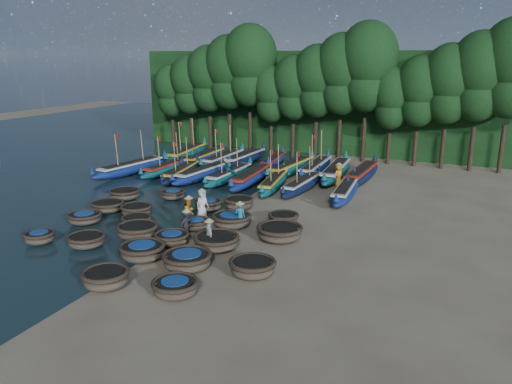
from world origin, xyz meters
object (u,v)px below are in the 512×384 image
at_px(coracle_23, 239,203).
at_px(long_boat_17, 362,174).
at_px(coracle_16, 136,210).
at_px(long_boat_2, 181,172).
at_px(coracle_15, 108,206).
at_px(fisherman_4, 209,233).
at_px(long_boat_7, 303,184).
at_px(coracle_19, 280,232).
at_px(long_boat_14, 291,168).
at_px(long_boat_5, 251,177).
at_px(long_boat_3, 203,173).
at_px(fisherman_2, 189,211).
at_px(fisherman_3, 187,223).
at_px(coracle_21, 173,194).
at_px(long_boat_16, 336,171).
at_px(long_boat_0, 132,168).
at_px(fisherman_5, 228,172).
at_px(coracle_8, 187,260).
at_px(long_boat_4, 230,175).
at_px(long_boat_6, 274,183).
at_px(fisherman_6, 339,175).
at_px(long_boat_1, 169,167).
at_px(coracle_6, 86,240).
at_px(coracle_24, 283,218).
at_px(long_boat_9, 187,153).
at_px(long_boat_8, 346,190).
at_px(coracle_13, 172,238).
at_px(coracle_18, 232,220).
at_px(long_boat_11, 223,159).
at_px(coracle_5, 40,237).
at_px(coracle_22, 208,204).
at_px(coracle_10, 85,218).
at_px(long_boat_13, 273,161).
at_px(coracle_3, 106,278).
at_px(long_boat_10, 204,158).
at_px(coracle_9, 253,267).
at_px(coracle_20, 125,194).
at_px(fisherman_0, 202,203).
at_px(coracle_17, 196,224).
at_px(long_boat_12, 245,158).
at_px(coracle_11, 137,221).

xyz_separation_m(coracle_23, long_boat_17, (5.62, 10.67, 0.13)).
relative_size(coracle_16, long_boat_2, 0.30).
bearing_deg(coracle_15, fisherman_4, -17.23).
relative_size(coracle_16, long_boat_7, 0.30).
xyz_separation_m(coracle_19, long_boat_14, (-4.68, 14.63, 0.10)).
bearing_deg(long_boat_5, long_boat_14, 64.30).
height_order(long_boat_3, fisherman_2, fisherman_2).
relative_size(coracle_23, fisherman_3, 1.13).
distance_m(coracle_21, long_boat_16, 13.48).
bearing_deg(long_boat_0, long_boat_7, 11.98).
xyz_separation_m(long_boat_0, fisherman_5, (8.68, 0.63, 0.35)).
height_order(coracle_8, long_boat_4, long_boat_4).
bearing_deg(long_boat_3, coracle_15, -91.18).
distance_m(fisherman_2, fisherman_4, 3.73).
distance_m(long_boat_4, fisherman_2, 10.76).
distance_m(coracle_8, long_boat_17, 20.36).
bearing_deg(long_boat_14, long_boat_3, -135.84).
bearing_deg(long_boat_14, long_boat_6, -78.81).
relative_size(coracle_19, fisherman_6, 1.41).
bearing_deg(long_boat_1, coracle_6, -69.82).
xyz_separation_m(long_boat_4, fisherman_3, (3.49, -11.99, 0.29)).
xyz_separation_m(coracle_24, long_boat_9, (-15.09, 13.87, 0.21)).
xyz_separation_m(coracle_21, long_boat_8, (10.75, 5.21, 0.16)).
xyz_separation_m(coracle_13, coracle_18, (1.61, 3.72, 0.08)).
relative_size(long_boat_17, fisherman_5, 4.38).
distance_m(long_boat_5, long_boat_11, 7.27).
height_order(coracle_18, fisherman_2, fisherman_2).
relative_size(coracle_24, long_boat_1, 0.27).
distance_m(coracle_24, fisherman_4, 5.49).
height_order(coracle_16, long_boat_1, long_boat_1).
distance_m(coracle_5, coracle_22, 10.12).
distance_m(coracle_10, long_boat_11, 17.66).
bearing_deg(coracle_5, coracle_16, 72.68).
distance_m(coracle_10, long_boat_13, 19.26).
distance_m(long_boat_1, long_boat_14, 10.19).
height_order(coracle_3, long_boat_10, long_boat_10).
distance_m(coracle_23, long_boat_13, 12.84).
height_order(coracle_24, long_boat_9, long_boat_9).
height_order(coracle_9, coracle_20, coracle_9).
height_order(coracle_5, coracle_19, coracle_19).
bearing_deg(fisherman_0, coracle_15, 124.65).
distance_m(long_boat_8, fisherman_4, 12.75).
height_order(long_boat_6, long_boat_17, long_boat_6).
relative_size(coracle_22, long_boat_0, 0.24).
xyz_separation_m(coracle_6, long_boat_13, (1.65, 21.62, 0.11)).
xyz_separation_m(coracle_10, coracle_18, (8.18, 2.95, 0.07)).
relative_size(coracle_17, long_boat_12, 0.22).
xyz_separation_m(long_boat_6, long_boat_17, (5.44, 5.10, 0.08)).
height_order(coracle_11, long_boat_8, long_boat_8).
relative_size(long_boat_1, long_boat_14, 0.91).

